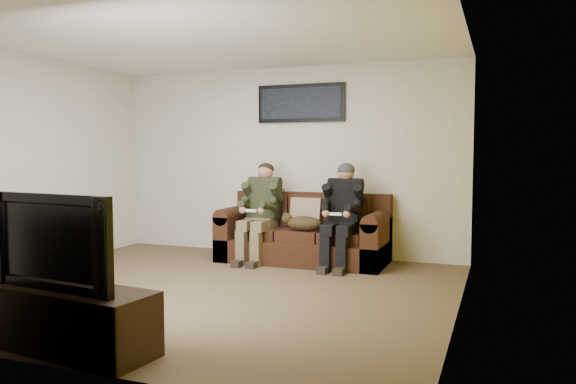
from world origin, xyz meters
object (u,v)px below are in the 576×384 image
at_px(cat, 303,223).
at_px(tv_stand, 64,318).
at_px(framed_poster, 301,103).
at_px(person_right, 342,209).
at_px(sofa, 305,236).
at_px(television, 62,240).
at_px(person_left, 261,206).

distance_m(cat, tv_stand, 3.59).
bearing_deg(framed_poster, person_right, -36.99).
distance_m(sofa, person_right, 0.70).
distance_m(sofa, cat, 0.32).
relative_size(sofa, person_right, 1.67).
relative_size(person_right, television, 1.10).
relative_size(person_left, television, 1.09).
bearing_deg(television, sofa, 88.40).
bearing_deg(person_left, sofa, 18.00).
xyz_separation_m(person_right, framed_poster, (-0.76, 0.57, 1.37)).
xyz_separation_m(person_left, television, (0.02, -3.60, 0.08)).
bearing_deg(person_right, cat, -172.63).
relative_size(person_right, framed_poster, 1.04).
xyz_separation_m(person_right, tv_stand, (-1.09, -3.60, -0.50)).
bearing_deg(cat, person_right, 7.37).
relative_size(sofa, television, 1.83).
bearing_deg(sofa, television, -98.05).
xyz_separation_m(sofa, person_left, (-0.56, -0.18, 0.39)).
distance_m(person_right, tv_stand, 3.79).
xyz_separation_m(sofa, framed_poster, (-0.20, 0.39, 1.77)).
height_order(sofa, framed_poster, framed_poster).
bearing_deg(sofa, cat, -78.11).
height_order(sofa, television, television).
height_order(sofa, person_right, person_right).
height_order(person_right, television, person_right).
height_order(person_left, television, person_left).
relative_size(cat, framed_poster, 0.53).
bearing_deg(person_right, person_left, -179.98).
distance_m(cat, framed_poster, 1.71).
xyz_separation_m(cat, framed_poster, (-0.25, 0.63, 1.57)).
relative_size(sofa, tv_stand, 1.48).
height_order(cat, television, television).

